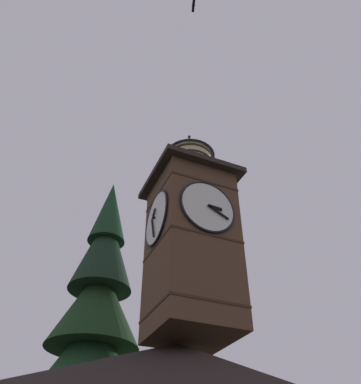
{
  "coord_description": "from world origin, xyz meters",
  "views": [
    {
      "loc": [
        4.64,
        11.77,
        2.33
      ],
      "look_at": [
        -1.01,
        -1.1,
        13.34
      ],
      "focal_mm": 37.19,
      "sensor_mm": 36.0,
      "label": 1
    }
  ],
  "objects_px": {
    "pine_tree_behind": "(90,357)",
    "moon": "(153,384)",
    "flying_bird_high": "(193,5)",
    "clock_tower": "(191,228)"
  },
  "relations": [
    {
      "from": "clock_tower",
      "to": "pine_tree_behind",
      "type": "xyz_separation_m",
      "value": [
        1.95,
        -7.44,
        -3.47
      ]
    },
    {
      "from": "clock_tower",
      "to": "flying_bird_high",
      "type": "height_order",
      "value": "flying_bird_high"
    },
    {
      "from": "pine_tree_behind",
      "to": "moon",
      "type": "xyz_separation_m",
      "value": [
        -13.94,
        -29.23,
        5.78
      ]
    },
    {
      "from": "moon",
      "to": "flying_bird_high",
      "type": "relative_size",
      "value": 2.72
    },
    {
      "from": "moon",
      "to": "flying_bird_high",
      "type": "height_order",
      "value": "flying_bird_high"
    },
    {
      "from": "pine_tree_behind",
      "to": "moon",
      "type": "height_order",
      "value": "pine_tree_behind"
    },
    {
      "from": "clock_tower",
      "to": "moon",
      "type": "height_order",
      "value": "clock_tower"
    },
    {
      "from": "clock_tower",
      "to": "flying_bird_high",
      "type": "distance_m",
      "value": 11.16
    },
    {
      "from": "pine_tree_behind",
      "to": "clock_tower",
      "type": "bearing_deg",
      "value": 104.66
    },
    {
      "from": "clock_tower",
      "to": "moon",
      "type": "xyz_separation_m",
      "value": [
        -11.99,
        -36.67,
        2.3
      ]
    }
  ]
}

